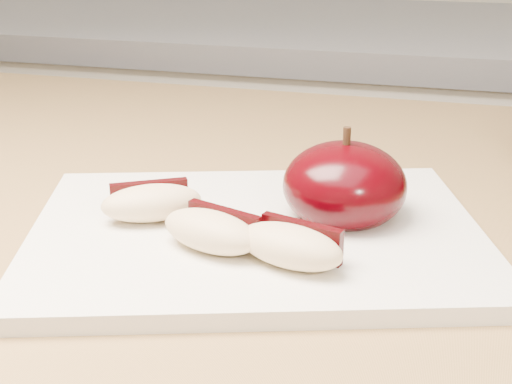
# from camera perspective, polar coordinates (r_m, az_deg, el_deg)

# --- Properties ---
(back_cabinet) EXTENTS (2.40, 0.62, 0.94)m
(back_cabinet) POSITION_cam_1_polar(r_m,az_deg,el_deg) (1.40, 7.37, -5.87)
(back_cabinet) COLOR silver
(back_cabinet) RESTS_ON ground
(cutting_board) EXTENTS (0.36, 0.30, 0.01)m
(cutting_board) POSITION_cam_1_polar(r_m,az_deg,el_deg) (0.48, 0.00, -3.42)
(cutting_board) COLOR silver
(cutting_board) RESTS_ON island_counter
(apple_half) EXTENTS (0.09, 0.09, 0.07)m
(apple_half) POSITION_cam_1_polar(r_m,az_deg,el_deg) (0.50, 7.09, 0.52)
(apple_half) COLOR black
(apple_half) RESTS_ON cutting_board
(apple_wedge_a) EXTENTS (0.08, 0.06, 0.02)m
(apple_wedge_a) POSITION_cam_1_polar(r_m,az_deg,el_deg) (0.49, -8.37, -0.81)
(apple_wedge_a) COLOR beige
(apple_wedge_a) RESTS_ON cutting_board
(apple_wedge_b) EXTENTS (0.08, 0.05, 0.02)m
(apple_wedge_b) POSITION_cam_1_polar(r_m,az_deg,el_deg) (0.45, -3.53, -3.09)
(apple_wedge_b) COLOR beige
(apple_wedge_b) RESTS_ON cutting_board
(apple_wedge_c) EXTENTS (0.08, 0.05, 0.02)m
(apple_wedge_c) POSITION_cam_1_polar(r_m,az_deg,el_deg) (0.43, 2.84, -4.27)
(apple_wedge_c) COLOR beige
(apple_wedge_c) RESTS_ON cutting_board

